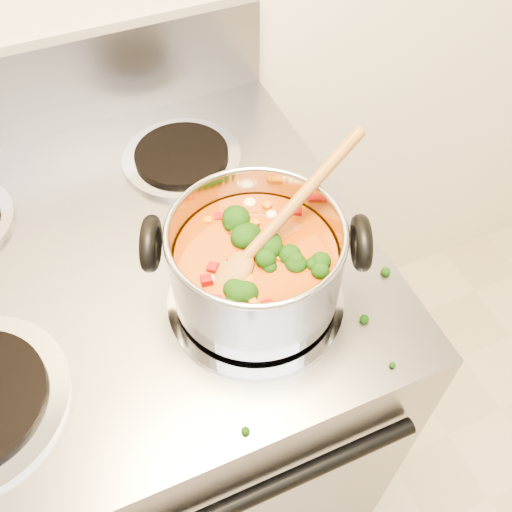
# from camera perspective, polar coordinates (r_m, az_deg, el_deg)

# --- Properties ---
(electric_range) EXTENTS (0.80, 0.72, 1.08)m
(electric_range) POSITION_cam_1_polar(r_m,az_deg,el_deg) (1.24, -11.30, -13.39)
(electric_range) COLOR gray
(electric_range) RESTS_ON ground
(stockpot) EXTENTS (0.29, 0.23, 0.14)m
(stockpot) POSITION_cam_1_polar(r_m,az_deg,el_deg) (0.73, -0.00, -0.70)
(stockpot) COLOR #A6A6AE
(stockpot) RESTS_ON electric_range
(wooden_spoon) EXTENTS (0.27, 0.14, 0.11)m
(wooden_spoon) POSITION_cam_1_polar(r_m,az_deg,el_deg) (0.71, 0.99, 2.04)
(wooden_spoon) COLOR olive
(wooden_spoon) RESTS_ON stockpot
(cooktop_crumbs) EXTENTS (0.20, 0.32, 0.01)m
(cooktop_crumbs) POSITION_cam_1_polar(r_m,az_deg,el_deg) (0.75, 0.01, -8.96)
(cooktop_crumbs) COLOR black
(cooktop_crumbs) RESTS_ON electric_range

